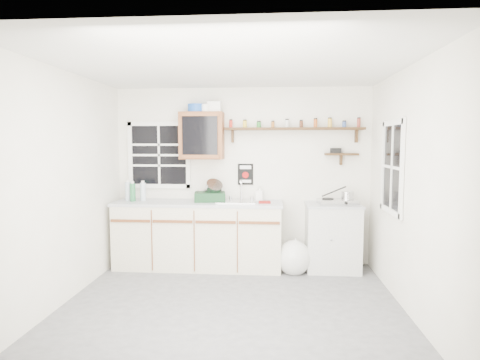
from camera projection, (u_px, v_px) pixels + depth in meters
The scene contains 18 objects.
room at pixel (231, 189), 4.14m from camera, with size 3.64×3.24×2.54m.
main_cabinet at pixel (198, 234), 5.55m from camera, with size 2.31×0.63×0.92m.
right_cabinet at pixel (332, 237), 5.43m from camera, with size 0.73×0.57×0.91m.
sink at pixel (237, 201), 5.47m from camera, with size 0.52×0.44×0.29m.
upper_cabinet at pixel (202, 136), 5.56m from camera, with size 0.60×0.32×0.65m.
upper_cabinet_clutter at pixel (203, 108), 5.53m from camera, with size 0.46×0.24×0.14m.
spice_shelf at pixel (294, 128), 5.52m from camera, with size 1.91×0.18×0.34m.
secondary_shelf at pixel (340, 154), 5.52m from camera, with size 0.45×0.16×0.24m.
warning_sign at pixel (245, 174), 5.71m from camera, with size 0.22×0.02×0.30m.
window_back at pixel (159, 155), 5.78m from camera, with size 0.93×0.03×0.98m.
window_right at pixel (393, 167), 4.53m from camera, with size 0.03×0.78×1.08m.
water_bottles at pixel (135, 191), 5.58m from camera, with size 0.29×0.15×0.29m.
dish_rack at pixel (211, 194), 5.54m from camera, with size 0.46×0.37×0.31m.
soap_bottle at pixel (260, 193), 5.56m from camera, with size 0.10×0.10×0.21m, color silver.
rag at pixel (265, 202), 5.39m from camera, with size 0.16×0.14×0.02m, color maroon.
hotplate at pixel (338, 201), 5.36m from camera, with size 0.54×0.34×0.07m.
saucepan at pixel (347, 195), 5.35m from camera, with size 0.41×0.23×0.18m.
trash_bag at pixel (294, 258), 5.30m from camera, with size 0.43×0.39×0.50m.
Camera 1 is at (0.41, -4.10, 1.72)m, focal length 30.00 mm.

